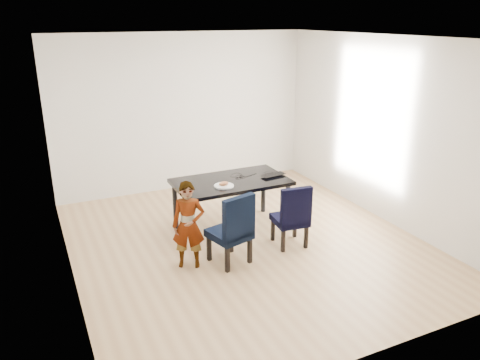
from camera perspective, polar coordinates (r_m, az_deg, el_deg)
name	(u,v)px	position (r m, az deg, el deg)	size (l,w,h in m)	color
floor	(246,243)	(6.48, 0.76, -7.69)	(4.50, 5.00, 0.01)	tan
ceiling	(247,37)	(5.77, 0.88, 17.03)	(4.50, 5.00, 0.01)	white
wall_back	(184,113)	(8.24, -6.89, 8.14)	(4.50, 0.01, 2.70)	white
wall_front	(380,222)	(4.01, 16.72, -4.93)	(4.50, 0.01, 2.70)	white
wall_left	(60,172)	(5.43, -21.13, 0.97)	(0.01, 5.00, 2.70)	silver
wall_right	(384,130)	(7.23, 17.20, 5.80)	(0.01, 5.00, 2.70)	silver
dining_table	(231,205)	(6.73, -1.09, -3.04)	(1.60, 0.90, 0.75)	black
chair_left	(229,228)	(5.81, -1.33, -5.84)	(0.45, 0.47, 0.94)	black
chair_right	(290,214)	(6.29, 6.10, -4.20)	(0.42, 0.44, 0.88)	black
child	(188,225)	(5.72, -6.30, -5.50)	(0.40, 0.26, 1.10)	orange
plate	(224,186)	(6.36, -1.98, -0.71)	(0.27, 0.27, 0.02)	silver
sandwich	(224,184)	(6.34, -2.01, -0.43)	(0.14, 0.07, 0.06)	#AA653C
laptop	(271,174)	(6.81, 3.81, 0.70)	(0.37, 0.24, 0.03)	black
cable_tangle	(240,177)	(6.70, 0.04, 0.31)	(0.14, 0.14, 0.01)	black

